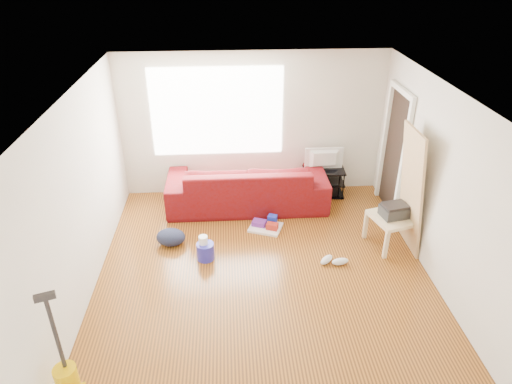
{
  "coord_description": "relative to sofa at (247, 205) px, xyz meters",
  "views": [
    {
      "loc": [
        -0.43,
        -4.86,
        4.0
      ],
      "look_at": [
        -0.07,
        0.6,
        0.99
      ],
      "focal_mm": 32.0,
      "sensor_mm": 36.0,
      "label": 1
    }
  ],
  "objects": [
    {
      "name": "printer",
      "position": [
        2.08,
        -1.3,
        0.58
      ],
      "size": [
        0.43,
        0.36,
        0.2
      ],
      "rotation": [
        0.0,
        0.0,
        0.2
      ],
      "color": "#272727",
      "rests_on": "side_table"
    },
    {
      "name": "side_table",
      "position": [
        2.08,
        -1.3,
        0.41
      ],
      "size": [
        0.74,
        0.74,
        0.49
      ],
      "rotation": [
        0.0,
        0.0,
        0.28
      ],
      "color": "tan",
      "rests_on": "ground"
    },
    {
      "name": "sofa",
      "position": [
        0.0,
        0.0,
        0.0
      ],
      "size": [
        2.68,
        1.05,
        0.78
      ],
      "primitive_type": "imported",
      "rotation": [
        0.0,
        0.0,
        3.14
      ],
      "color": "#510D17",
      "rests_on": "ground"
    },
    {
      "name": "toilet_paper",
      "position": [
        -0.7,
        -1.48,
        0.19
      ],
      "size": [
        0.13,
        0.13,
        0.12
      ],
      "primitive_type": "cylinder",
      "color": "white",
      "rests_on": "bucket"
    },
    {
      "name": "sneakers",
      "position": [
        1.13,
        -1.73,
        0.05
      ],
      "size": [
        0.44,
        0.25,
        0.1
      ],
      "rotation": [
        0.0,
        0.0,
        0.34
      ],
      "color": "silver",
      "rests_on": "ground"
    },
    {
      "name": "tv_stand",
      "position": [
        1.36,
        0.27,
        0.26
      ],
      "size": [
        0.75,
        0.46,
        0.5
      ],
      "rotation": [
        0.0,
        0.0,
        -0.06
      ],
      "color": "black",
      "rests_on": "ground"
    },
    {
      "name": "door_panel",
      "position": [
        2.26,
        -1.34,
        0.0
      ],
      "size": [
        0.23,
        0.74,
        1.84
      ],
      "primitive_type": "cube",
      "rotation": [
        0.0,
        -0.1,
        0.0
      ],
      "color": "tan",
      "rests_on": "ground"
    },
    {
      "name": "backpack",
      "position": [
        -1.2,
        -1.09,
        0.0
      ],
      "size": [
        0.49,
        0.42,
        0.24
      ],
      "primitive_type": "ellipsoid",
      "rotation": [
        0.0,
        0.0,
        -0.18
      ],
      "color": "black",
      "rests_on": "ground"
    },
    {
      "name": "cleaning_tray",
      "position": [
        0.26,
        -0.76,
        0.05
      ],
      "size": [
        0.59,
        0.54,
        0.17
      ],
      "rotation": [
        0.0,
        0.0,
        -0.37
      ],
      "color": "white",
      "rests_on": "ground"
    },
    {
      "name": "room",
      "position": [
        0.2,
        -1.8,
        1.25
      ],
      "size": [
        4.51,
        5.01,
        2.51
      ],
      "color": "#492C13",
      "rests_on": "ground"
    },
    {
      "name": "bucket",
      "position": [
        -0.67,
        -1.49,
        0.0
      ],
      "size": [
        0.3,
        0.3,
        0.25
      ],
      "primitive_type": "cylinder",
      "rotation": [
        0.0,
        0.0,
        0.21
      ],
      "color": "#2727B2",
      "rests_on": "ground"
    },
    {
      "name": "tv",
      "position": [
        1.36,
        0.27,
        0.69
      ],
      "size": [
        0.67,
        0.09,
        0.38
      ],
      "primitive_type": "imported",
      "rotation": [
        0.0,
        0.0,
        3.14
      ],
      "color": "black",
      "rests_on": "tv_stand"
    }
  ]
}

